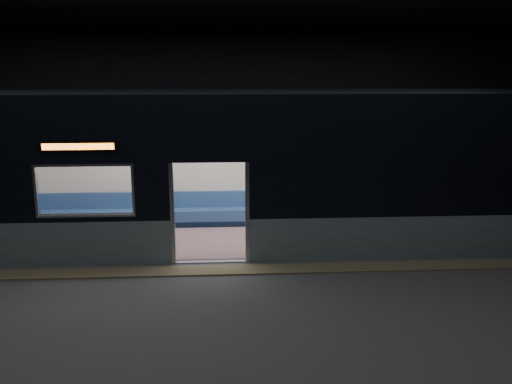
{
  "coord_description": "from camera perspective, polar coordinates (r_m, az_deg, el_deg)",
  "views": [
    {
      "loc": [
        0.27,
        -9.33,
        3.82
      ],
      "look_at": [
        0.99,
        2.3,
        1.16
      ],
      "focal_mm": 38.0,
      "sensor_mm": 36.0,
      "label": 1
    }
  ],
  "objects": [
    {
      "name": "station_floor",
      "position": [
        10.09,
        -4.88,
        -9.47
      ],
      "size": [
        24.0,
        14.0,
        0.01
      ],
      "primitive_type": "cube",
      "color": "#47494C",
      "rests_on": "ground"
    },
    {
      "name": "transit_map",
      "position": [
        13.64,
        7.36,
        2.92
      ],
      "size": [
        1.05,
        0.03,
        0.68
      ],
      "primitive_type": "cube",
      "color": "white",
      "rests_on": "metro_car"
    },
    {
      "name": "station_envelope",
      "position": [
        9.34,
        -5.32,
        11.85
      ],
      "size": [
        24.0,
        14.0,
        5.0
      ],
      "color": "black",
      "rests_on": "station_floor"
    },
    {
      "name": "tactile_strip",
      "position": [
        10.59,
        -4.82,
        -8.24
      ],
      "size": [
        22.8,
        0.5,
        0.03
      ],
      "primitive_type": "cube",
      "color": "#8C7F59",
      "rests_on": "station_floor"
    },
    {
      "name": "handbag",
      "position": [
        13.18,
        4.76,
        -1.02
      ],
      "size": [
        0.25,
        0.22,
        0.13
      ],
      "primitive_type": "cube",
      "rotation": [
        0.0,
        0.0,
        0.01
      ],
      "color": "black",
      "rests_on": "passenger"
    },
    {
      "name": "passenger",
      "position": [
        13.36,
        4.56,
        -0.27
      ],
      "size": [
        0.43,
        0.7,
        1.36
      ],
      "rotation": [
        0.0,
        0.0,
        -0.18
      ],
      "color": "black",
      "rests_on": "metro_car"
    },
    {
      "name": "metro_car",
      "position": [
        12.04,
        -4.79,
        3.38
      ],
      "size": [
        18.0,
        3.04,
        3.35
      ],
      "color": "#8E9EA9",
      "rests_on": "station_floor"
    }
  ]
}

